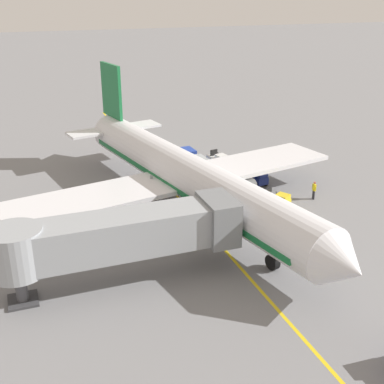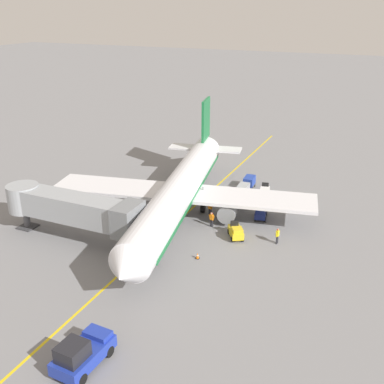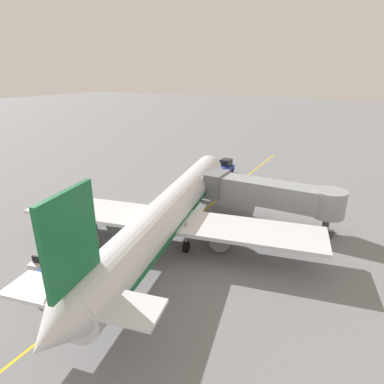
{
  "view_description": "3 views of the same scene",
  "coord_description": "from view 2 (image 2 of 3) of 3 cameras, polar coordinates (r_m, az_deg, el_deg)",
  "views": [
    {
      "loc": [
        13.43,
        35.41,
        17.84
      ],
      "look_at": [
        1.18,
        2.44,
        3.33
      ],
      "focal_mm": 46.59,
      "sensor_mm": 36.0,
      "label": 1
    },
    {
      "loc": [
        -20.55,
        41.5,
        22.45
      ],
      "look_at": [
        -1.45,
        -0.85,
        3.55
      ],
      "focal_mm": 43.26,
      "sensor_mm": 36.0,
      "label": 2
    },
    {
      "loc": [
        16.4,
        -26.27,
        16.36
      ],
      "look_at": [
        0.18,
        3.5,
        3.65
      ],
      "focal_mm": 30.0,
      "sensor_mm": 36.0,
      "label": 3
    }
  ],
  "objects": [
    {
      "name": "safety_cone_nose_left",
      "position": [
        44.32,
        0.68,
        -7.87
      ],
      "size": [
        0.36,
        0.36,
        0.59
      ],
      "color": "black",
      "rests_on": "ground"
    },
    {
      "name": "baggage_cart_third_in_train",
      "position": [
        60.98,
        7.08,
        1.31
      ],
      "size": [
        1.44,
        2.94,
        1.58
      ],
      "color": "#4C4C51",
      "rests_on": "ground"
    },
    {
      "name": "baggage_cart_second_in_train",
      "position": [
        58.23,
        6.32,
        0.32
      ],
      "size": [
        1.44,
        2.94,
        1.58
      ],
      "color": "#4C4C51",
      "rests_on": "ground"
    },
    {
      "name": "baggage_tug_trailing",
      "position": [
        48.0,
        5.44,
        -4.91
      ],
      "size": [
        2.33,
        2.76,
        1.62
      ],
      "color": "gold",
      "rests_on": "ground"
    },
    {
      "name": "parked_airliner",
      "position": [
        51.55,
        -1.51,
        0.18
      ],
      "size": [
        30.43,
        37.13,
        10.63
      ],
      "color": "silver",
      "rests_on": "ground"
    },
    {
      "name": "jet_bridge",
      "position": [
        48.12,
        -14.71,
        -1.89
      ],
      "size": [
        15.56,
        3.5,
        4.98
      ],
      "color": "#93999E",
      "rests_on": "ground"
    },
    {
      "name": "baggage_cart_front",
      "position": [
        55.6,
        6.48,
        -0.77
      ],
      "size": [
        1.44,
        2.94,
        1.58
      ],
      "color": "#4C4C51",
      "rests_on": "ground"
    },
    {
      "name": "ground_crew_wing_walker",
      "position": [
        50.08,
        2.42,
        -3.31
      ],
      "size": [
        0.73,
        0.3,
        1.69
      ],
      "color": "#232328",
      "rests_on": "ground"
    },
    {
      "name": "ground_crew_marshaller",
      "position": [
        52.65,
        2.25,
        -1.98
      ],
      "size": [
        0.72,
        0.25,
        1.69
      ],
      "color": "#232328",
      "rests_on": "ground"
    },
    {
      "name": "baggage_tug_spare",
      "position": [
        58.53,
        8.94,
        0.05
      ],
      "size": [
        1.75,
        2.7,
        1.62
      ],
      "color": "silver",
      "rests_on": "ground"
    },
    {
      "name": "pushback_tractor",
      "position": [
        33.12,
        -13.42,
        -18.75
      ],
      "size": [
        2.44,
        4.51,
        2.4
      ],
      "color": "#1E339E",
      "rests_on": "ground"
    },
    {
      "name": "baggage_tug_lead",
      "position": [
        52.61,
        8.48,
        -2.53
      ],
      "size": [
        1.69,
        2.68,
        1.62
      ],
      "color": "navy",
      "rests_on": "ground"
    },
    {
      "name": "ground_plane",
      "position": [
        51.47,
        -1.87,
        -3.74
      ],
      "size": [
        400.0,
        400.0,
        0.0
      ],
      "primitive_type": "plane",
      "color": "slate"
    },
    {
      "name": "gate_lead_in_line",
      "position": [
        51.47,
        -1.87,
        -3.74
      ],
      "size": [
        0.24,
        80.0,
        0.01
      ],
      "primitive_type": "cube",
      "color": "gold",
      "rests_on": "ground"
    },
    {
      "name": "ground_crew_loader",
      "position": [
        47.39,
        10.49,
        -5.25
      ],
      "size": [
        0.31,
        0.73,
        1.69
      ],
      "color": "#232328",
      "rests_on": "ground"
    }
  ]
}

